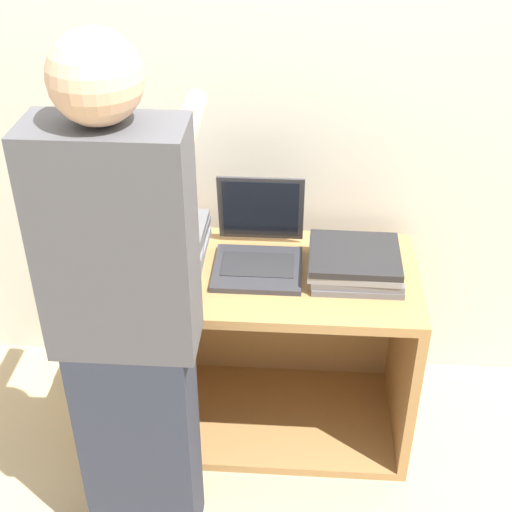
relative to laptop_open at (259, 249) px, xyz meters
name	(u,v)px	position (x,y,z in m)	size (l,w,h in m)	color
ground_plane	(252,474)	(0.00, -0.34, -0.77)	(12.00, 12.00, 0.00)	tan
wall_back	(265,97)	(0.00, 0.34, 0.43)	(8.00, 0.05, 2.40)	beige
cart	(259,338)	(0.00, 0.01, -0.41)	(1.13, 0.57, 0.71)	#A87A47
laptop_open	(259,249)	(0.00, 0.00, 0.00)	(0.31, 0.34, 0.29)	#333338
laptop_stack_left	(160,248)	(-0.34, -0.06, 0.02)	(0.33, 0.30, 0.16)	#B7B7BC
laptop_stack_right	(355,263)	(0.34, -0.05, -0.01)	(0.32, 0.29, 0.09)	slate
person	(128,330)	(-0.33, -0.58, 0.08)	(0.40, 0.53, 1.69)	#2D3342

